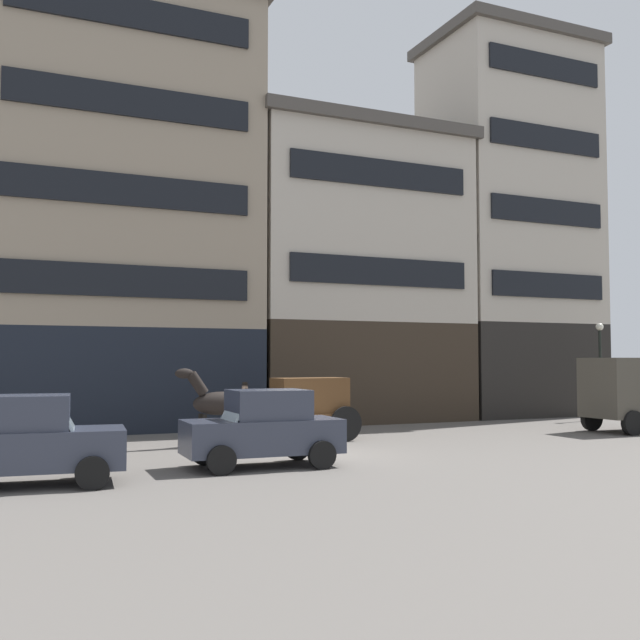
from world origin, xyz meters
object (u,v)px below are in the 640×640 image
object	(u,v)px
draft_horse	(217,403)
sedan_light	(28,441)
streetlamp_curbside	(600,357)
sedan_dark	(264,428)
cargo_wagon	(308,404)
delivery_truck_near	(640,391)
pedestrian_officer	(245,406)

from	to	relation	value
draft_horse	sedan_light	world-z (taller)	draft_horse
draft_horse	streetlamp_curbside	distance (m)	17.74
streetlamp_curbside	sedan_dark	bearing A→B (deg)	-157.87
cargo_wagon	sedan_dark	world-z (taller)	cargo_wagon
draft_horse	sedan_dark	size ratio (longest dim) A/B	0.63
cargo_wagon	delivery_truck_near	world-z (taller)	delivery_truck_near
cargo_wagon	streetlamp_curbside	world-z (taller)	streetlamp_curbside
cargo_wagon	draft_horse	size ratio (longest dim) A/B	1.28
delivery_truck_near	sedan_dark	world-z (taller)	delivery_truck_near
delivery_truck_near	streetlamp_curbside	distance (m)	5.20
cargo_wagon	sedan_light	size ratio (longest dim) A/B	0.78
pedestrian_officer	streetlamp_curbside	bearing A→B (deg)	0.02
cargo_wagon	sedan_light	distance (m)	9.89
cargo_wagon	sedan_dark	size ratio (longest dim) A/B	0.80
delivery_truck_near	cargo_wagon	bearing A→B (deg)	171.13
delivery_truck_near	sedan_light	distance (m)	20.68
pedestrian_officer	sedan_dark	bearing A→B (deg)	-104.31
draft_horse	sedan_light	size ratio (longest dim) A/B	0.61
draft_horse	sedan_light	xyz separation A→B (m)	(-5.40, -5.29, -0.36)
cargo_wagon	pedestrian_officer	distance (m)	2.81
draft_horse	pedestrian_officer	bearing A→B (deg)	56.41
delivery_truck_near	pedestrian_officer	size ratio (longest dim) A/B	2.44
draft_horse	pedestrian_officer	xyz separation A→B (m)	(1.66, 2.50, -0.29)
cargo_wagon	pedestrian_officer	xyz separation A→B (m)	(-1.29, 2.49, -0.17)
sedan_light	streetlamp_curbside	distance (m)	24.26
streetlamp_curbside	delivery_truck_near	bearing A→B (deg)	-119.87
sedan_dark	sedan_light	world-z (taller)	same
sedan_dark	pedestrian_officer	world-z (taller)	sedan_dark
cargo_wagon	streetlamp_curbside	distance (m)	14.84
sedan_light	cargo_wagon	bearing A→B (deg)	32.38
pedestrian_officer	streetlamp_curbside	distance (m)	15.93
cargo_wagon	draft_horse	bearing A→B (deg)	-179.93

